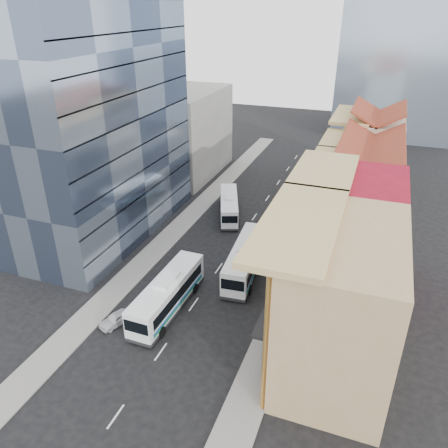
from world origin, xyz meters
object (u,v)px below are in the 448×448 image
at_px(bus_left_far, 229,205).
at_px(bus_right, 246,258).
at_px(shophouse_tan, 342,303).
at_px(bus_left_near, 168,294).
at_px(office_tower, 94,115).
at_px(sedan_left, 117,318).

bearing_deg(bus_left_far, bus_right, -83.82).
xyz_separation_m(shophouse_tan, bus_left_near, (-16.00, 1.49, -4.17)).
bearing_deg(bus_right, bus_left_far, 112.03).
bearing_deg(office_tower, sedan_left, -54.45).
distance_m(bus_right, sedan_left, 15.04).
relative_size(shophouse_tan, office_tower, 0.47).
bearing_deg(bus_left_near, shophouse_tan, -4.24).
xyz_separation_m(bus_right, sedan_left, (-8.57, -12.29, -1.25)).
bearing_deg(bus_left_near, sedan_left, -133.22).
xyz_separation_m(bus_left_far, sedan_left, (-2.05, -25.20, -1.01)).
bearing_deg(sedan_left, office_tower, 150.31).
xyz_separation_m(shophouse_tan, bus_left_far, (-17.45, 23.11, -4.40)).
bearing_deg(bus_left_far, sedan_left, -115.27).
height_order(shophouse_tan, sedan_left, shophouse_tan).
xyz_separation_m(office_tower, bus_left_near, (15.00, -12.51, -13.17)).
bearing_deg(sedan_left, bus_left_far, 110.10).
relative_size(shophouse_tan, sedan_left, 3.99).
relative_size(office_tower, bus_right, 2.60).
distance_m(bus_left_near, bus_right, 10.08).
bearing_deg(office_tower, bus_right, -10.72).
height_order(office_tower, bus_left_near, office_tower).
height_order(bus_left_near, bus_right, bus_right).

